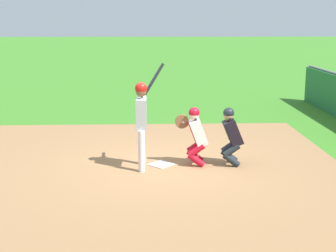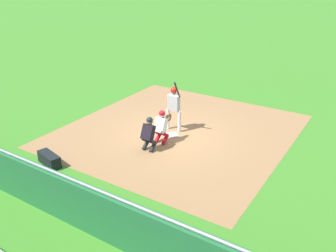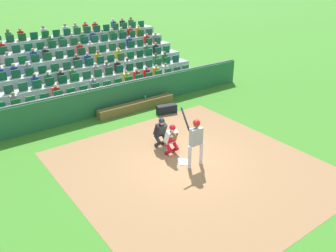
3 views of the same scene
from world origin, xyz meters
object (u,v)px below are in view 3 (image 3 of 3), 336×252
Objects in this scene: home_plate_marker at (184,162)px; water_bottle_on_bench at (146,97)px; home_plate_umpire at (161,131)px; batter_at_plate at (196,137)px; dugout_bench at (137,106)px; equipment_duffel_bag at (167,109)px; catcher_crouching at (172,138)px.

water_bottle_on_bench is (-1.78, -5.41, 0.53)m from home_plate_marker.
home_plate_marker is 0.34× the size of home_plate_umpire.
batter_at_plate is 1.72× the size of home_plate_umpire.
dugout_bench is 4.28× the size of equipment_duffel_bag.
catcher_crouching is 4.14m from equipment_duffel_bag.
water_bottle_on_bench is 1.34m from equipment_duffel_bag.
equipment_duffel_bag is (-2.20, -2.68, -0.50)m from home_plate_umpire.
catcher_crouching is at bearing -80.40° from batter_at_plate.
equipment_duffel_bag is at bearing 109.84° from water_bottle_on_bench.
catcher_crouching reaches higher than home_plate_marker.
batter_at_plate reaches higher than dugout_bench.
home_plate_marker is 2.05× the size of water_bottle_on_bench.
home_plate_umpire is at bearing 72.52° from dugout_bench.
home_plate_marker is 0.10× the size of dugout_bench.
batter_at_plate reaches higher than home_plate_umpire.
dugout_bench is at bearing -105.15° from catcher_crouching.
home_plate_umpire reaches higher than home_plate_marker.
home_plate_marker is 5.72m from water_bottle_on_bench.
catcher_crouching is 4.80m from dugout_bench.
catcher_crouching is at bearing 68.86° from water_bottle_on_bench.
equipment_duffel_bag is (-2.24, -3.45, -0.52)m from catcher_crouching.
catcher_crouching reaches higher than water_bottle_on_bench.
batter_at_plate is 5.13m from equipment_duffel_bag.
dugout_bench is (-1.21, -3.84, -0.48)m from home_plate_umpire.
batter_at_plate is at bearing 113.06° from home_plate_marker.
equipment_duffel_bag is (-1.00, 1.16, -0.02)m from dugout_bench.
batter_at_plate is 2.26× the size of equipment_duffel_bag.
water_bottle_on_bench is at bearing -114.37° from home_plate_umpire.
water_bottle_on_bench is at bearing -174.22° from dugout_bench.
home_plate_marker is 4.75m from equipment_duffel_bag.
home_plate_umpire is at bearing 63.76° from equipment_duffel_bag.
equipment_duffel_bag is (-2.22, -4.19, 0.19)m from home_plate_marker.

